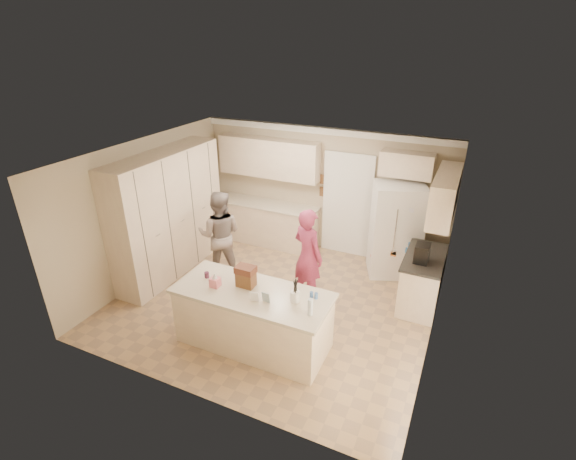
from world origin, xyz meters
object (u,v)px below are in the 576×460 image
at_px(coffee_maker, 422,253).
at_px(teen_boy, 220,235).
at_px(island_base, 253,319).
at_px(refrigerator, 396,230).
at_px(tissue_box, 215,282).
at_px(dollhouse_body, 246,279).
at_px(teen_girl, 308,256).
at_px(utensil_crock, 295,296).

bearing_deg(coffee_maker, teen_boy, -173.73).
bearing_deg(coffee_maker, island_base, -137.17).
distance_m(refrigerator, tissue_box, 3.64).
bearing_deg(island_base, dollhouse_body, 146.31).
bearing_deg(tissue_box, teen_girl, 61.86).
height_order(tissue_box, teen_boy, teen_boy).
xyz_separation_m(tissue_box, teen_girl, (0.82, 1.54, -0.15)).
xyz_separation_m(coffee_maker, teen_girl, (-1.78, -0.46, -0.22)).
bearing_deg(utensil_crock, teen_boy, 146.14).
height_order(refrigerator, utensil_crock, refrigerator).
height_order(coffee_maker, tissue_box, coffee_maker).
bearing_deg(refrigerator, teen_boy, -174.95).
height_order(coffee_maker, teen_boy, teen_boy).
relative_size(coffee_maker, tissue_box, 2.14).
bearing_deg(teen_boy, island_base, 113.95).
relative_size(tissue_box, dollhouse_body, 0.54).
xyz_separation_m(refrigerator, dollhouse_body, (-1.59, -2.85, 0.14)).
xyz_separation_m(utensil_crock, tissue_box, (-1.20, -0.15, -0.00)).
height_order(utensil_crock, tissue_box, utensil_crock).
bearing_deg(teen_boy, coffee_maker, 164.95).
height_order(coffee_maker, teen_girl, teen_girl).
relative_size(island_base, dollhouse_body, 8.46).
relative_size(coffee_maker, utensil_crock, 2.00).
xyz_separation_m(coffee_maker, utensil_crock, (-1.40, -1.85, -0.07)).
xyz_separation_m(dollhouse_body, teen_girl, (0.42, 1.34, -0.19)).
distance_m(tissue_box, teen_girl, 1.75).
relative_size(island_base, tissue_box, 15.71).
bearing_deg(utensil_crock, dollhouse_body, 176.42).
distance_m(refrigerator, island_base, 3.31).
relative_size(dollhouse_body, teen_girl, 0.15).
xyz_separation_m(dollhouse_body, teen_boy, (-1.37, 1.41, -0.19)).
xyz_separation_m(refrigerator, island_base, (-1.44, -2.95, -0.46)).
height_order(dollhouse_body, teen_boy, teen_boy).
bearing_deg(utensil_crock, refrigerator, 74.74).
bearing_deg(teen_girl, island_base, 103.69).
bearing_deg(island_base, teen_girl, 79.22).
height_order(island_base, teen_boy, teen_boy).
distance_m(refrigerator, utensil_crock, 3.00).
bearing_deg(dollhouse_body, teen_girl, 72.44).
distance_m(refrigerator, coffee_maker, 1.22).
relative_size(refrigerator, island_base, 0.82).
bearing_deg(teen_boy, refrigerator, -175.42).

